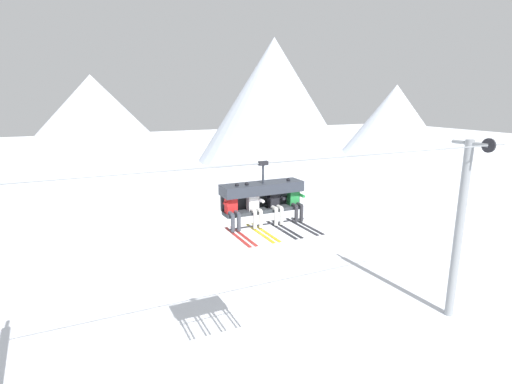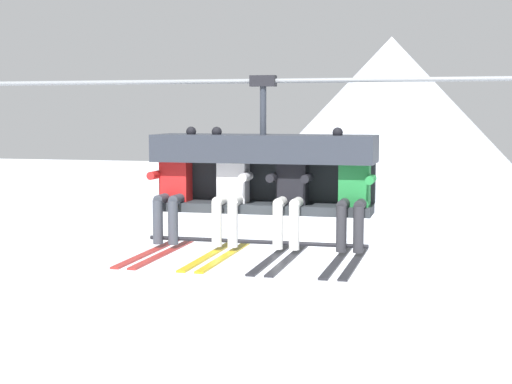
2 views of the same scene
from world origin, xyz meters
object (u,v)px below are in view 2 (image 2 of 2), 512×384
object	(u,v)px
skier_white	(230,187)
skier_green	(353,190)
skier_black	(290,190)
skier_red	(172,185)
chairlift_chair	(265,162)

from	to	relation	value
skier_white	skier_green	bearing A→B (deg)	0.00
skier_white	skier_green	distance (m)	1.34
skier_black	skier_green	world-z (taller)	skier_green
skier_red	skier_black	xyz separation A→B (m)	(1.34, -0.01, -0.02)
skier_red	skier_white	world-z (taller)	same
chairlift_chair	skier_black	xyz separation A→B (m)	(0.34, -0.22, -0.28)
skier_white	skier_green	xyz separation A→B (m)	(1.34, 0.00, 0.00)
skier_red	skier_green	world-z (taller)	same
skier_red	skier_black	size ratio (longest dim) A/B	1.00
skier_red	skier_white	bearing A→B (deg)	0.00
skier_green	skier_red	bearing A→B (deg)	180.00
skier_red	skier_white	distance (m)	0.67
skier_white	skier_green	size ratio (longest dim) A/B	1.00
skier_white	skier_black	world-z (taller)	skier_white
chairlift_chair	skier_red	bearing A→B (deg)	-167.93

